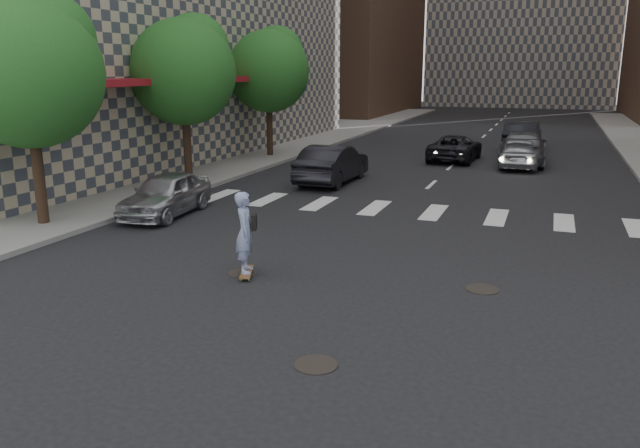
# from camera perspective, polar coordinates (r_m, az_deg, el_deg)

# --- Properties ---
(ground) EXTENTS (160.00, 160.00, 0.00)m
(ground) POSITION_cam_1_polar(r_m,az_deg,el_deg) (12.68, -1.47, -7.15)
(ground) COLOR black
(ground) RESTS_ON ground
(sidewalk_left) EXTENTS (13.00, 80.00, 0.15)m
(sidewalk_left) POSITION_cam_1_polar(r_m,az_deg,el_deg) (36.57, -11.10, 6.68)
(sidewalk_left) COLOR gray
(sidewalk_left) RESTS_ON ground
(tree_a) EXTENTS (4.20, 4.20, 6.60)m
(tree_a) POSITION_cam_1_polar(r_m,az_deg,el_deg) (19.78, -24.86, 12.96)
(tree_a) COLOR #382619
(tree_a) RESTS_ON sidewalk_left
(tree_b) EXTENTS (4.20, 4.20, 6.60)m
(tree_b) POSITION_cam_1_polar(r_m,az_deg,el_deg) (26.10, -12.14, 13.86)
(tree_b) COLOR #382619
(tree_b) RESTS_ON sidewalk_left
(tree_c) EXTENTS (4.20, 4.20, 6.60)m
(tree_c) POSITION_cam_1_polar(r_m,az_deg,el_deg) (33.15, -4.56, 14.09)
(tree_c) COLOR #382619
(tree_c) RESTS_ON sidewalk_left
(manhole_a) EXTENTS (0.70, 0.70, 0.02)m
(manhole_a) POSITION_cam_1_polar(r_m,az_deg,el_deg) (10.15, -0.36, -12.73)
(manhole_a) COLOR black
(manhole_a) RESTS_ON ground
(manhole_b) EXTENTS (0.70, 0.70, 0.02)m
(manhole_b) POSITION_cam_1_polar(r_m,az_deg,el_deg) (14.50, -7.08, -4.46)
(manhole_b) COLOR black
(manhole_b) RESTS_ON ground
(manhole_c) EXTENTS (0.70, 0.70, 0.02)m
(manhole_c) POSITION_cam_1_polar(r_m,az_deg,el_deg) (13.80, 14.62, -5.79)
(manhole_c) COLOR black
(manhole_c) RESTS_ON ground
(skateboarder) EXTENTS (0.65, 1.00, 1.95)m
(skateboarder) POSITION_cam_1_polar(r_m,az_deg,el_deg) (14.04, -6.82, -0.77)
(skateboarder) COLOR brown
(skateboarder) RESTS_ON ground
(silver_sedan) EXTENTS (1.96, 4.17, 1.38)m
(silver_sedan) POSITION_cam_1_polar(r_m,az_deg,el_deg) (20.53, -13.91, 2.68)
(silver_sedan) COLOR #ABACB2
(silver_sedan) RESTS_ON ground
(traffic_car_a) EXTENTS (1.75, 4.79, 1.57)m
(traffic_car_a) POSITION_cam_1_polar(r_m,az_deg,el_deg) (25.66, 1.14, 5.51)
(traffic_car_a) COLOR black
(traffic_car_a) RESTS_ON ground
(traffic_car_b) EXTENTS (2.36, 5.51, 1.58)m
(traffic_car_b) POSITION_cam_1_polar(r_m,az_deg,el_deg) (32.50, 18.04, 6.64)
(traffic_car_b) COLOR slate
(traffic_car_b) RESTS_ON ground
(traffic_car_c) EXTENTS (2.37, 4.77, 1.30)m
(traffic_car_c) POSITION_cam_1_polar(r_m,az_deg,el_deg) (32.80, 12.26, 6.82)
(traffic_car_c) COLOR black
(traffic_car_c) RESTS_ON ground
(traffic_car_d) EXTENTS (2.02, 4.50, 1.50)m
(traffic_car_d) POSITION_cam_1_polar(r_m,az_deg,el_deg) (31.25, 17.68, 6.32)
(traffic_car_d) COLOR silver
(traffic_car_d) RESTS_ON ground
(traffic_car_e) EXTENTS (1.98, 5.09, 1.65)m
(traffic_car_e) POSITION_cam_1_polar(r_m,az_deg,el_deg) (38.10, 18.02, 7.68)
(traffic_car_e) COLOR black
(traffic_car_e) RESTS_ON ground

